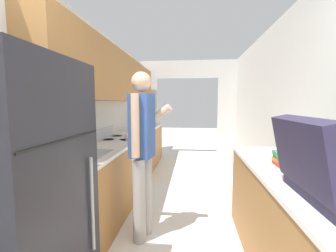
{
  "coord_description": "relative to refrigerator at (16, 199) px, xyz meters",
  "views": [
    {
      "loc": [
        0.14,
        -0.6,
        1.41
      ],
      "look_at": [
        -0.27,
        3.22,
        1.01
      ],
      "focal_mm": 24.0,
      "sensor_mm": 36.0,
      "label": 1
    }
  ],
  "objects": [
    {
      "name": "counter_right",
      "position": [
        1.85,
        0.58,
        -0.39
      ],
      "size": [
        0.62,
        2.0,
        0.88
      ],
      "color": "#9E6B38",
      "rests_on": "ground_plane"
    },
    {
      "name": "person",
      "position": [
        0.54,
        1.02,
        0.09
      ],
      "size": [
        0.55,
        0.43,
        1.72
      ],
      "rotation": [
        0.0,
        0.0,
        1.36
      ],
      "color": "#9E9E9E",
      "rests_on": "ground_plane"
    },
    {
      "name": "book_stack",
      "position": [
        1.84,
        0.7,
        0.11
      ],
      "size": [
        0.22,
        0.28,
        0.12
      ],
      "color": "red",
      "rests_on": "counter_right"
    },
    {
      "name": "wall_right",
      "position": [
        2.18,
        1.47,
        0.41
      ],
      "size": [
        0.06,
        7.7,
        2.5
      ],
      "color": "silver",
      "rests_on": "ground_plane"
    },
    {
      "name": "range_oven",
      "position": [
        -0.03,
        2.09,
        -0.39
      ],
      "size": [
        0.66,
        0.8,
        1.02
      ],
      "color": "#B7B7BC",
      "rests_on": "ground_plane"
    },
    {
      "name": "wall_left",
      "position": [
        -0.28,
        1.95,
        0.68
      ],
      "size": [
        0.38,
        7.7,
        2.5
      ],
      "color": "silver",
      "rests_on": "ground_plane"
    },
    {
      "name": "wall_far_with_doorway",
      "position": [
        0.91,
        4.75,
        0.6
      ],
      "size": [
        2.89,
        0.06,
        2.5
      ],
      "color": "silver",
      "rests_on": "ground_plane"
    },
    {
      "name": "suitcase",
      "position": [
        1.78,
        0.06,
        0.2
      ],
      "size": [
        0.47,
        0.61,
        0.45
      ],
      "color": "#231E38",
      "rests_on": "counter_right"
    },
    {
      "name": "refrigerator",
      "position": [
        0.0,
        0.0,
        0.0
      ],
      "size": [
        0.71,
        0.79,
        1.67
      ],
      "color": "black",
      "rests_on": "ground_plane"
    },
    {
      "name": "counter_left",
      "position": [
        -0.04,
        2.59,
        -0.39
      ],
      "size": [
        0.62,
        4.19,
        0.88
      ],
      "color": "#9E6B38",
      "rests_on": "ground_plane"
    }
  ]
}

